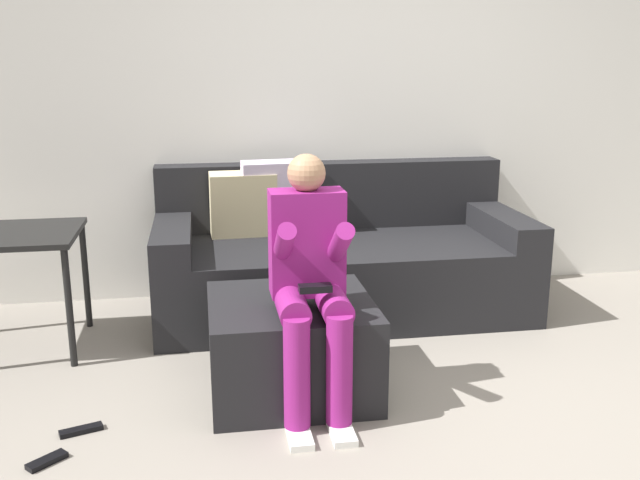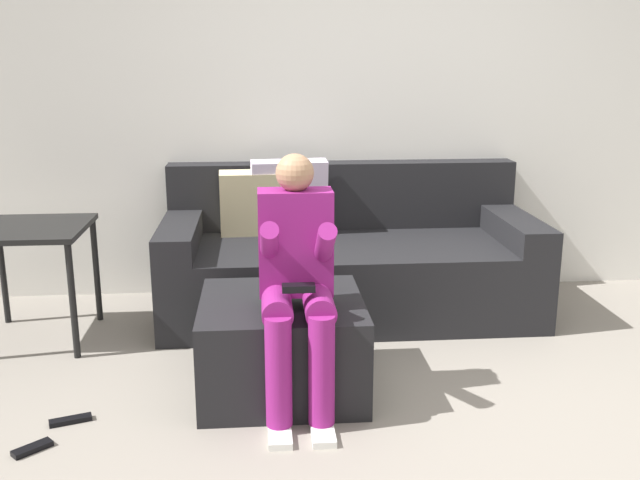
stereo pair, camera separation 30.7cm
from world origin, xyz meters
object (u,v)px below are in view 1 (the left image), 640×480
object	(u,v)px
ottoman	(291,346)
remote_under_side_table	(47,461)
person_seated	(311,278)
couch_sectional	(337,260)
side_table	(21,248)
remote_by_storage_bin	(81,430)

from	to	relation	value
ottoman	remote_under_side_table	xyz separation A→B (m)	(-1.04, -0.49, -0.22)
ottoman	person_seated	distance (m)	0.45
couch_sectional	remote_under_side_table	xyz separation A→B (m)	(-1.48, -1.58, -0.31)
person_seated	couch_sectional	bearing A→B (deg)	74.10
side_table	couch_sectional	bearing A→B (deg)	10.90
remote_by_storage_bin	couch_sectional	bearing A→B (deg)	25.81
ottoman	side_table	distance (m)	1.59
side_table	remote_under_side_table	distance (m)	1.40
couch_sectional	ottoman	bearing A→B (deg)	-111.63
side_table	remote_under_side_table	world-z (taller)	side_table
couch_sectional	person_seated	size ratio (longest dim) A/B	1.96
person_seated	remote_by_storage_bin	size ratio (longest dim) A/B	6.43
couch_sectional	side_table	distance (m)	1.84
ottoman	remote_by_storage_bin	world-z (taller)	ottoman
couch_sectional	side_table	world-z (taller)	couch_sectional
couch_sectional	side_table	xyz separation A→B (m)	(-1.79, -0.35, 0.25)
ottoman	remote_by_storage_bin	distance (m)	1.00
person_seated	remote_by_storage_bin	bearing A→B (deg)	-176.83
ottoman	remote_under_side_table	distance (m)	1.17
remote_by_storage_bin	remote_under_side_table	size ratio (longest dim) A/B	1.12
person_seated	side_table	distance (m)	1.71
couch_sectional	person_seated	bearing A→B (deg)	-105.90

